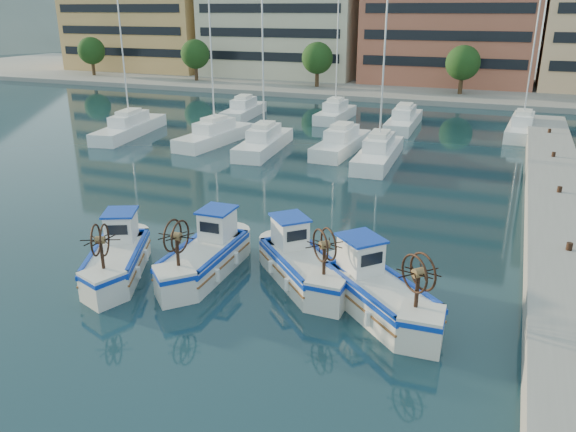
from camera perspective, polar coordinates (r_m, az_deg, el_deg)
The scene contains 8 objects.
ground at distance 22.19m, azimuth -8.51°, elevation -7.00°, with size 300.00×300.00×0.00m, color #193641.
quay at distance 26.74m, azimuth 26.19°, elevation -2.69°, with size 3.00×60.00×1.20m, color gray.
waterfront at distance 81.91m, azimuth 22.56°, elevation 19.56°, with size 180.00×40.00×25.60m.
yacht_marina at distance 47.28m, azimuth 5.31°, elevation 8.53°, with size 42.90×21.98×11.50m.
fishing_boat_a at distance 23.57m, azimuth -16.95°, elevation -3.86°, with size 3.59×4.81×2.90m.
fishing_boat_b at distance 22.89m, azimuth -8.37°, elevation -3.80°, with size 2.10×4.85×3.00m.
fishing_boat_c at distance 21.98m, azimuth 1.31°, elevation -4.68°, with size 4.53×4.55×2.94m.
fishing_boat_d at distance 20.06m, azimuth 9.04°, elevation -7.42°, with size 4.82×4.64×3.07m.
Camera 1 is at (10.31, -16.86, 10.08)m, focal length 35.00 mm.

